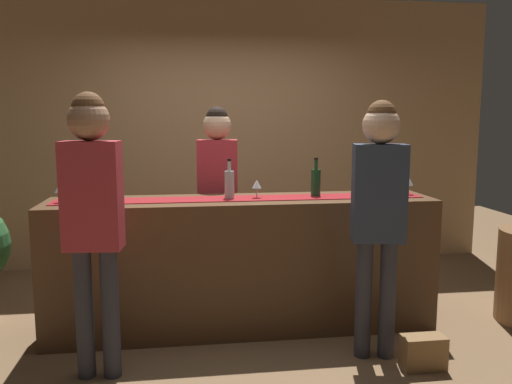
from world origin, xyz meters
TOP-DOWN VIEW (x-y plane):
  - ground_plane at (0.00, 0.00)m, footprint 10.00×10.00m
  - back_wall at (0.00, 1.90)m, footprint 6.00×0.12m
  - bar_counter at (0.00, 0.00)m, footprint 2.91×0.60m
  - counter_runner_cloth at (0.00, 0.00)m, footprint 2.77×0.28m
  - wine_bottle_clear at (-0.09, 0.02)m, footprint 0.07×0.07m
  - wine_bottle_green at (0.58, 0.05)m, footprint 0.07×0.07m
  - wine_glass_near_customer at (-1.31, -0.04)m, footprint 0.07×0.07m
  - wine_glass_mid_counter at (1.32, -0.00)m, footprint 0.07×0.07m
  - wine_glass_far_end at (0.11, 0.01)m, footprint 0.07×0.07m
  - bartender at (-0.14, 0.58)m, footprint 0.36×0.24m
  - customer_sipping at (0.83, -0.63)m, footprint 0.37×0.26m
  - customer_browsing at (-0.98, -0.66)m, footprint 0.36×0.25m
  - handbag at (1.09, -0.85)m, footprint 0.28×0.14m

SIDE VIEW (x-z plane):
  - ground_plane at x=0.00m, z-range 0.00..0.00m
  - handbag at x=1.09m, z-range 0.00..0.22m
  - bar_counter at x=0.00m, z-range 0.00..1.01m
  - counter_runner_cloth at x=0.00m, z-range 1.01..1.02m
  - bartender at x=-0.14m, z-range 0.21..1.92m
  - customer_sipping at x=0.83m, z-range 0.21..1.94m
  - customer_browsing at x=-0.98m, z-range 0.22..1.99m
  - wine_glass_near_customer at x=-1.31m, z-range 1.05..1.19m
  - wine_glass_mid_counter at x=1.32m, z-range 1.05..1.19m
  - wine_glass_far_end at x=0.11m, z-range 1.05..1.19m
  - wine_bottle_clear at x=-0.09m, z-range 0.97..1.28m
  - wine_bottle_green at x=0.58m, z-range 0.97..1.28m
  - back_wall at x=0.00m, z-range 0.00..2.90m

